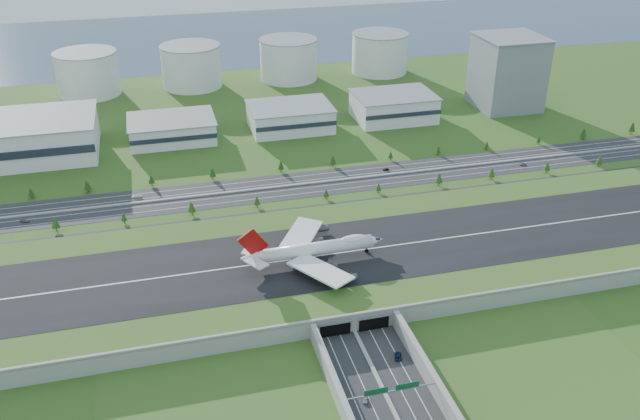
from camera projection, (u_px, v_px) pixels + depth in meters
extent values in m
plane|color=#214916|center=(324.00, 269.00, 329.43)|extent=(1200.00, 1200.00, 0.00)
cube|color=#969691|center=(324.00, 262.00, 327.55)|extent=(520.00, 100.00, 8.00)
cube|color=#31551D|center=(324.00, 255.00, 325.64)|extent=(520.00, 100.00, 0.16)
cube|color=black|center=(324.00, 255.00, 325.58)|extent=(520.00, 58.00, 0.12)
cube|color=silver|center=(324.00, 255.00, 325.54)|extent=(520.00, 0.90, 0.02)
cube|color=#969691|center=(354.00, 314.00, 283.17)|extent=(520.00, 1.20, 1.20)
cube|color=#969691|center=(347.00, 417.00, 238.02)|extent=(2.40, 100.00, 8.00)
cube|color=#969691|center=(443.00, 398.00, 246.13)|extent=(2.40, 100.00, 8.00)
cube|color=black|center=(335.00, 329.00, 283.13)|extent=(13.00, 1.20, 6.00)
cube|color=black|center=(374.00, 323.00, 286.91)|extent=(13.00, 1.20, 6.00)
cylinder|color=gray|center=(341.00, 408.00, 242.35)|extent=(0.70, 0.70, 7.00)
cylinder|color=gray|center=(439.00, 390.00, 250.82)|extent=(0.70, 0.70, 7.00)
cube|color=gray|center=(392.00, 391.00, 244.85)|extent=(38.00, 0.50, 0.50)
cube|color=#0C4C23|center=(376.00, 391.00, 242.77)|extent=(9.00, 0.30, 2.40)
cube|color=#0C4C23|center=(407.00, 386.00, 245.45)|extent=(9.00, 0.30, 2.40)
cube|color=#28282B|center=(284.00, 187.00, 410.60)|extent=(560.00, 36.00, 0.12)
cylinder|color=#3D2819|center=(56.00, 228.00, 362.38)|extent=(0.50, 0.50, 2.78)
cone|color=black|center=(55.00, 223.00, 360.71)|extent=(4.33, 4.33, 5.57)
cylinder|color=#3D2819|center=(124.00, 221.00, 370.44)|extent=(0.50, 0.50, 2.02)
cone|color=black|center=(124.00, 217.00, 369.23)|extent=(3.15, 3.15, 4.04)
cylinder|color=#3D2819|center=(192.00, 212.00, 378.44)|extent=(0.50, 0.50, 2.82)
cone|color=black|center=(191.00, 207.00, 376.76)|extent=(4.38, 4.38, 5.63)
cylinder|color=#3D2819|center=(257.00, 205.00, 386.79)|extent=(0.50, 0.50, 2.33)
cone|color=black|center=(257.00, 201.00, 385.40)|extent=(3.62, 3.62, 4.65)
cylinder|color=#3D2819|center=(326.00, 197.00, 395.92)|extent=(0.50, 0.50, 2.22)
cone|color=black|center=(326.00, 193.00, 394.59)|extent=(3.45, 3.45, 4.43)
cylinder|color=#3D2819|center=(378.00, 191.00, 403.15)|extent=(0.50, 0.50, 2.12)
cone|color=black|center=(379.00, 187.00, 401.88)|extent=(3.30, 3.30, 4.24)
cylinder|color=#3D2819|center=(439.00, 183.00, 411.61)|extent=(0.50, 0.50, 2.87)
cone|color=black|center=(439.00, 178.00, 409.89)|extent=(4.47, 4.47, 5.74)
cylinder|color=#3D2819|center=(491.00, 177.00, 419.49)|extent=(0.50, 0.50, 2.66)
cone|color=black|center=(492.00, 172.00, 417.90)|extent=(4.13, 4.13, 5.31)
cylinder|color=#3D2819|center=(547.00, 171.00, 428.09)|extent=(0.50, 0.50, 2.53)
cone|color=black|center=(547.00, 166.00, 426.57)|extent=(3.94, 3.94, 5.07)
cylinder|color=#3D2819|center=(599.00, 165.00, 436.48)|extent=(0.50, 0.50, 2.52)
cone|color=black|center=(600.00, 160.00, 434.97)|extent=(3.92, 3.92, 5.04)
cylinder|color=#3D2819|center=(32.00, 197.00, 396.31)|extent=(0.50, 0.50, 2.28)
cone|color=black|center=(31.00, 192.00, 394.95)|extent=(3.54, 3.54, 4.55)
cylinder|color=#3D2819|center=(88.00, 190.00, 403.26)|extent=(0.50, 0.50, 2.71)
cone|color=black|center=(87.00, 185.00, 401.63)|extent=(4.22, 4.22, 5.43)
cylinder|color=#3D2819|center=(152.00, 184.00, 411.62)|extent=(0.50, 0.50, 2.41)
cone|color=black|center=(151.00, 179.00, 410.18)|extent=(3.75, 3.75, 4.82)
cylinder|color=#3D2819|center=(213.00, 177.00, 419.83)|extent=(0.50, 0.50, 2.60)
cone|color=black|center=(212.00, 172.00, 418.27)|extent=(4.04, 4.04, 5.20)
cylinder|color=#3D2819|center=(281.00, 170.00, 429.47)|extent=(0.50, 0.50, 2.53)
cone|color=black|center=(281.00, 165.00, 427.96)|extent=(3.93, 3.93, 5.05)
cylinder|color=#3D2819|center=(333.00, 164.00, 437.05)|extent=(0.50, 0.50, 2.64)
cone|color=black|center=(333.00, 159.00, 435.47)|extent=(4.10, 4.10, 5.27)
cylinder|color=#3D2819|center=(390.00, 158.00, 446.00)|extent=(0.50, 0.50, 2.09)
cone|color=black|center=(391.00, 155.00, 444.75)|extent=(3.25, 3.25, 4.18)
cylinder|color=#3D2819|center=(438.00, 153.00, 453.52)|extent=(0.50, 0.50, 2.19)
cone|color=black|center=(438.00, 149.00, 452.20)|extent=(3.41, 3.41, 4.39)
cylinder|color=#3D2819|center=(486.00, 148.00, 461.47)|extent=(0.50, 0.50, 2.07)
cone|color=black|center=(487.00, 145.00, 460.23)|extent=(3.22, 3.22, 4.14)
cylinder|color=#3D2819|center=(538.00, 143.00, 470.30)|extent=(0.50, 0.50, 2.01)
cone|color=black|center=(539.00, 139.00, 469.10)|extent=(3.13, 3.13, 4.02)
cylinder|color=#3D2819|center=(583.00, 137.00, 477.99)|extent=(0.50, 0.50, 2.76)
cone|color=black|center=(584.00, 133.00, 476.34)|extent=(4.29, 4.29, 5.51)
cylinder|color=#3D2819|center=(631.00, 132.00, 486.71)|extent=(0.50, 0.50, 3.05)
cone|color=black|center=(632.00, 127.00, 484.88)|extent=(4.75, 4.75, 6.10)
cube|color=silver|center=(2.00, 140.00, 443.81)|extent=(120.00, 60.00, 25.00)
cube|color=silver|center=(172.00, 129.00, 474.95)|extent=(58.00, 42.00, 15.00)
cube|color=silver|center=(290.00, 117.00, 493.42)|extent=(58.00, 42.00, 17.00)
cube|color=silver|center=(394.00, 107.00, 510.79)|extent=(58.00, 42.00, 19.00)
cube|color=gray|center=(507.00, 73.00, 527.80)|extent=(46.00, 46.00, 55.00)
cylinder|color=silver|center=(88.00, 74.00, 559.46)|extent=(50.00, 50.00, 35.00)
cylinder|color=silver|center=(191.00, 66.00, 578.41)|extent=(50.00, 50.00, 35.00)
cylinder|color=silver|center=(288.00, 60.00, 597.35)|extent=(50.00, 50.00, 35.00)
cylinder|color=silver|center=(380.00, 53.00, 616.30)|extent=(50.00, 50.00, 35.00)
cube|color=#344B63|center=(211.00, 38.00, 739.71)|extent=(1200.00, 260.00, 0.06)
cylinder|color=white|center=(315.00, 249.00, 319.25)|extent=(56.46, 7.46, 6.44)
cone|color=white|center=(375.00, 240.00, 326.44)|extent=(8.17, 6.59, 6.44)
cone|color=white|center=(252.00, 257.00, 311.86)|extent=(10.18, 6.62, 6.44)
ellipsoid|color=white|center=(353.00, 239.00, 322.73)|extent=(13.82, 5.27, 3.96)
cube|color=white|center=(320.00, 270.00, 304.69)|extent=(27.45, 32.46, 1.59)
cube|color=white|center=(302.00, 234.00, 333.79)|extent=(26.78, 32.63, 1.59)
cylinder|color=#38383D|center=(332.00, 267.00, 311.63)|extent=(5.29, 3.11, 3.02)
cylinder|color=#38383D|center=(351.00, 277.00, 303.61)|extent=(5.29, 3.11, 3.02)
cylinder|color=#38383D|center=(318.00, 241.00, 332.17)|extent=(5.29, 3.11, 3.02)
cylinder|color=#38383D|center=(323.00, 229.00, 342.99)|extent=(5.29, 3.11, 3.02)
cube|color=white|center=(256.00, 263.00, 306.16)|extent=(10.88, 12.60, 0.60)
cube|color=white|center=(251.00, 248.00, 317.29)|extent=(10.64, 12.61, 0.60)
cube|color=#A40D0B|center=(253.00, 243.00, 308.52)|extent=(14.36, 1.17, 15.09)
cylinder|color=black|center=(366.00, 251.00, 327.92)|extent=(1.91, 0.70, 1.91)
cylinder|color=black|center=(308.00, 263.00, 318.02)|extent=(1.91, 0.70, 1.91)
cylinder|color=black|center=(305.00, 256.00, 323.50)|extent=(1.91, 0.70, 1.91)
cylinder|color=black|center=(296.00, 265.00, 316.58)|extent=(1.91, 0.70, 1.91)
cylinder|color=black|center=(293.00, 258.00, 322.06)|extent=(1.91, 0.70, 1.91)
imported|color=#B5B6BA|center=(366.00, 399.00, 250.19)|extent=(3.26, 4.73, 1.49)
imported|color=#0C1C40|center=(398.00, 356.00, 271.52)|extent=(4.41, 6.29, 1.59)
imported|color=slate|center=(25.00, 221.00, 371.07)|extent=(5.10, 3.48, 1.61)
imported|color=black|center=(386.00, 169.00, 431.19)|extent=(4.17, 2.06, 1.32)
imported|color=#B3B4B8|center=(522.00, 164.00, 439.02)|extent=(5.00, 2.83, 1.32)
imported|color=white|center=(137.00, 196.00, 397.20)|extent=(5.93, 3.01, 1.65)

